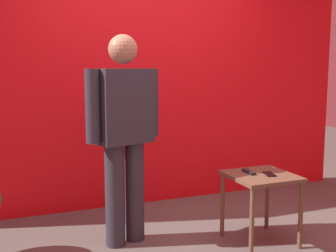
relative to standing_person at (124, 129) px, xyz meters
name	(u,v)px	position (x,y,z in m)	size (l,w,h in m)	color
back_wall_red	(147,67)	(0.53, 0.99, 0.50)	(4.71, 0.12, 2.89)	red
standing_person	(124,129)	(0.00, 0.00, 0.00)	(0.67, 0.35, 1.70)	#2D2D38
side_table	(261,185)	(1.03, -0.41, -0.46)	(0.51, 0.51, 0.58)	brown
cell_phone	(269,174)	(1.09, -0.45, -0.37)	(0.07, 0.14, 0.01)	black
tv_remote	(249,172)	(0.96, -0.34, -0.36)	(0.04, 0.17, 0.02)	black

